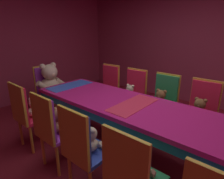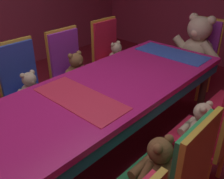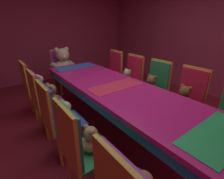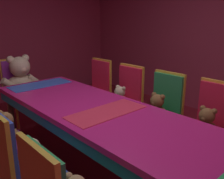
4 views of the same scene
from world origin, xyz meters
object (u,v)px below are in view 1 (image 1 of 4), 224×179
(banquet_table, at_px, (133,111))
(chair_left_4, at_px, (25,110))
(teddy_left_4, at_px, (35,108))
(chair_left_3, at_px, (50,125))
(chair_right_4, at_px, (109,84))
(chair_left_1, at_px, (130,174))
(chair_right_3, at_px, (134,90))
(teddy_right_2, at_px, (160,100))
(chair_right_2, at_px, (164,98))
(teddy_right_1, at_px, (199,110))
(king_teddy_bear, at_px, (51,81))
(chair_left_2, at_px, (80,144))
(teddy_left_2, at_px, (91,140))
(teddy_right_3, at_px, (129,93))
(chair_right_1, at_px, (202,107))
(throne_chair, at_px, (47,85))
(teddy_left_1, at_px, (139,167))
(teddy_left_3, at_px, (60,121))

(banquet_table, height_order, chair_left_4, chair_left_4)
(chair_left_4, relative_size, teddy_left_4, 3.38)
(chair_left_3, relative_size, chair_right_4, 1.00)
(chair_left_1, bearing_deg, chair_right_3, 33.40)
(teddy_right_2, bearing_deg, chair_right_2, -180.00)
(chair_left_1, relative_size, chair_left_3, 1.00)
(chair_left_4, xyz_separation_m, teddy_right_1, (1.59, -1.82, -0.01))
(king_teddy_bear, bearing_deg, chair_right_3, 32.53)
(teddy_left_4, relative_size, chair_right_2, 0.30)
(teddy_right_2, bearing_deg, chair_left_2, -0.99)
(teddy_left_2, relative_size, teddy_right_2, 0.86)
(teddy_right_3, bearing_deg, chair_left_3, -0.20)
(chair_right_1, distance_m, teddy_right_3, 1.18)
(chair_right_4, bearing_deg, chair_left_4, -0.29)
(chair_left_1, distance_m, chair_left_3, 1.15)
(chair_left_3, height_order, teddy_right_1, chair_left_3)
(teddy_left_4, relative_size, teddy_right_2, 0.88)
(chair_left_1, bearing_deg, chair_right_1, -0.68)
(chair_left_3, bearing_deg, chair_left_2, -91.25)
(chair_left_2, bearing_deg, chair_right_1, -19.03)
(chair_left_4, bearing_deg, throne_chair, 45.42)
(teddy_right_2, bearing_deg, teddy_right_1, 91.77)
(teddy_right_3, relative_size, throne_chair, 0.30)
(chair_left_3, relative_size, king_teddy_bear, 1.56)
(teddy_left_1, bearing_deg, chair_left_4, 93.64)
(teddy_left_1, xyz_separation_m, teddy_right_2, (1.46, 0.56, 0.02))
(teddy_left_3, height_order, chair_right_2, chair_right_2)
(chair_left_1, bearing_deg, teddy_left_2, 76.11)
(throne_chair, distance_m, king_teddy_bear, 0.20)
(chair_left_1, distance_m, chair_left_2, 0.59)
(banquet_table, height_order, chair_right_1, chair_right_1)
(teddy_left_1, xyz_separation_m, chair_right_1, (1.63, -0.02, 0.03))
(chair_left_2, distance_m, chair_left_4, 1.21)
(teddy_left_2, xyz_separation_m, teddy_left_3, (0.02, 0.57, 0.02))
(chair_left_3, height_order, chair_left_4, same)
(chair_right_4, xyz_separation_m, king_teddy_bear, (-0.88, 0.71, 0.12))
(throne_chair, bearing_deg, chair_right_2, 22.42)
(banquet_table, bearing_deg, chair_left_3, 146.37)
(teddy_left_2, bearing_deg, teddy_left_4, 88.80)
(chair_left_2, relative_size, teddy_right_3, 3.30)
(chair_left_1, xyz_separation_m, throne_chair, (0.88, 2.66, 0.00))
(teddy_left_3, bearing_deg, chair_left_4, 101.71)
(banquet_table, distance_m, chair_right_1, 1.07)
(teddy_left_1, height_order, teddy_left_2, teddy_left_2)
(chair_right_3, relative_size, throne_chair, 1.00)
(teddy_left_1, height_order, chair_left_3, chair_left_3)
(teddy_right_2, distance_m, teddy_right_3, 0.59)
(chair_left_4, xyz_separation_m, chair_right_2, (1.72, -1.24, 0.00))
(chair_right_2, bearing_deg, teddy_right_2, 0.00)
(teddy_left_1, relative_size, throne_chair, 0.28)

